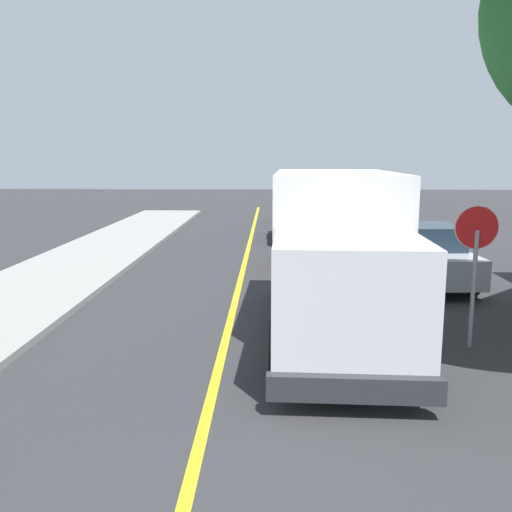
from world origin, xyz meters
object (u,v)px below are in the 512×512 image
Objects in this scene: parked_car_mid at (295,221)px; parked_van_across at (426,256)px; parked_car_far at (300,207)px; box_truck at (336,246)px; parked_car_near at (317,243)px; stop_sign at (476,249)px.

parked_car_mid is 0.99× the size of parked_van_across.
parked_van_across is at bearing -79.69° from parked_car_far.
parked_car_far is (0.31, 19.37, -0.97)m from box_truck.
parked_car_near is 1.67× the size of stop_sign.
box_truck is 19.39m from parked_car_far.
parked_car_mid is at bearing 91.21° from box_truck.
parked_van_across is at bearing 83.45° from stop_sign.
parked_car_near is 0.99× the size of parked_van_across.
parked_car_near and parked_car_mid have the same top height.
parked_car_mid is 9.08m from parked_van_across.
parked_car_far is 1.67× the size of stop_sign.
parked_car_far is at bearing 84.96° from parked_car_mid.
stop_sign is at bearing -20.22° from box_truck.
parked_van_across is (2.85, -2.33, 0.00)m from parked_car_near.
parked_van_across is (3.03, 4.38, -0.97)m from box_truck.
parked_car_mid is 1.00× the size of parked_car_far.
parked_car_mid is (-0.45, 6.13, 0.00)m from parked_car_near.
box_truck reaches higher than parked_car_far.
parked_car_near is 3.68m from parked_van_across.
parked_car_near is at bearing -90.56° from parked_car_far.
parked_car_mid is 1.67× the size of stop_sign.
parked_car_mid is 6.56m from parked_car_far.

